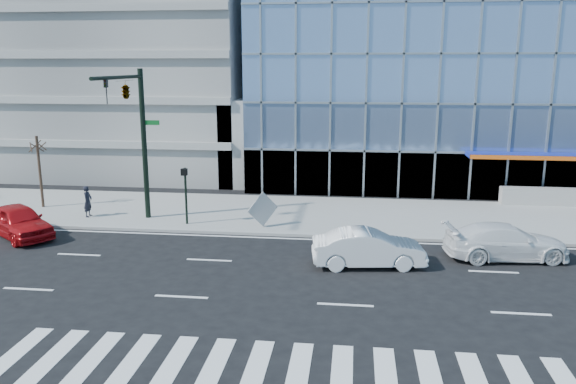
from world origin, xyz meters
name	(u,v)px	position (x,y,z in m)	size (l,w,h in m)	color
ground	(347,266)	(0.00, 0.00, 0.00)	(160.00, 160.00, 0.00)	black
sidewalk	(350,215)	(0.00, 8.00, 0.07)	(120.00, 8.00, 0.15)	gray
theatre_building	(527,75)	(14.00, 26.00, 7.50)	(42.00, 26.00, 15.00)	#6E8BB7
parking_garage	(126,45)	(-20.00, 26.00, 10.00)	(24.00, 24.00, 20.00)	gray
ramp_block	(270,139)	(-6.00, 18.00, 3.00)	(6.00, 8.00, 6.00)	gray
traffic_signal	(132,109)	(-11.00, 4.57, 6.16)	(1.14, 5.74, 8.00)	black
ped_signal_post	(185,187)	(-8.50, 4.94, 2.14)	(0.30, 0.33, 3.00)	black
street_tree_near	(37,146)	(-18.00, 7.50, 3.78)	(1.10, 1.10, 4.23)	#332319
white_suv	(506,242)	(6.88, 1.79, 0.77)	(2.16, 5.32, 1.54)	white
white_sedan	(369,248)	(0.88, 0.12, 0.78)	(1.65, 4.73, 1.56)	white
red_sedan	(19,221)	(-16.19, 2.22, 0.80)	(1.90, 4.72, 1.61)	#B10D11
pedestrian	(88,201)	(-14.31, 5.76, 1.01)	(0.63, 0.41, 1.72)	black
tilted_panel	(263,209)	(-4.44, 5.00, 1.07)	(1.30, 0.06, 1.30)	#A8A8A8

